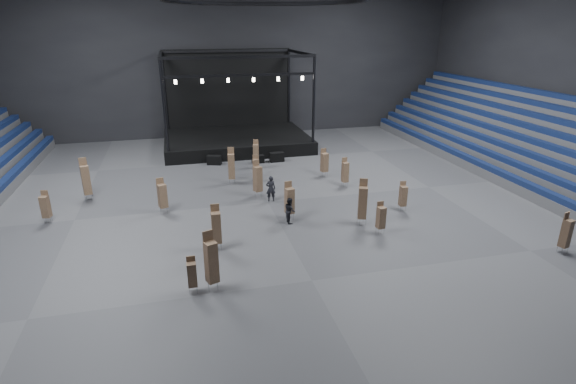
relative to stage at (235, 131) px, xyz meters
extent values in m
plane|color=#454548|center=(0.00, -16.24, -1.45)|extent=(50.00, 50.00, 0.00)
cube|color=black|center=(0.00, 4.76, 7.55)|extent=(50.00, 0.20, 18.00)
cube|color=black|center=(0.00, -37.24, 7.55)|extent=(50.00, 0.20, 18.00)
cube|color=#4F4F51|center=(21.40, -16.24, -1.08)|extent=(7.20, 40.00, 0.75)
cube|color=#0E1B3F|center=(18.12, -16.24, -0.50)|extent=(0.59, 40.00, 0.40)
cube|color=#4F4F51|center=(21.85, -16.24, -0.70)|extent=(6.30, 40.00, 1.50)
cube|color=#0E1B3F|center=(19.02, -16.24, 0.25)|extent=(0.59, 40.00, 0.40)
cube|color=#4F4F51|center=(22.30, -16.24, -0.33)|extent=(5.40, 40.00, 2.25)
cube|color=#0E1B3F|center=(19.91, -16.24, 1.00)|extent=(0.59, 40.00, 0.40)
cube|color=#4F4F51|center=(22.75, -16.24, 0.05)|extent=(4.50, 40.00, 3.00)
cube|color=#0E1B3F|center=(20.82, -16.24, 1.75)|extent=(0.59, 40.00, 0.40)
cube|color=#4F4F51|center=(23.20, -16.24, 0.42)|extent=(3.60, 40.00, 3.75)
cube|color=#0E1B3F|center=(21.71, -16.24, 2.50)|extent=(0.59, 40.00, 0.40)
cube|color=#4F4F51|center=(23.65, -16.24, 0.80)|extent=(2.70, 40.00, 4.50)
cube|color=#0E1B3F|center=(22.61, -16.24, 3.25)|extent=(0.59, 40.00, 0.40)
cube|color=#4F4F51|center=(24.10, -16.24, 1.17)|extent=(1.80, 40.00, 5.25)
cube|color=#0E1B3F|center=(23.52, -16.24, 4.00)|extent=(0.59, 40.00, 0.40)
cube|color=#4F4F51|center=(24.55, -16.24, 1.55)|extent=(0.90, 40.00, 6.00)
cube|color=#0E1B3F|center=(24.41, -16.24, 4.75)|extent=(0.59, 40.00, 0.40)
cube|color=black|center=(0.00, -0.74, -0.85)|extent=(14.00, 10.00, 1.20)
cube|color=black|center=(0.00, 4.06, 3.75)|extent=(13.30, 0.30, 8.00)
cylinder|color=black|center=(-6.60, -5.34, 3.65)|extent=(0.24, 0.24, 7.80)
cylinder|color=black|center=(-6.60, 3.86, 3.65)|extent=(0.24, 0.24, 7.80)
cylinder|color=black|center=(6.60, -5.34, 3.65)|extent=(0.24, 0.24, 7.80)
cylinder|color=black|center=(6.60, 3.86, 3.65)|extent=(0.24, 0.24, 7.80)
cube|color=black|center=(0.00, -5.34, 7.55)|extent=(13.40, 0.25, 0.25)
cube|color=black|center=(0.00, 3.86, 7.55)|extent=(13.40, 0.25, 0.25)
cube|color=black|center=(0.00, -5.34, 6.05)|extent=(13.40, 0.20, 0.20)
cylinder|color=white|center=(-5.50, -5.34, 5.65)|extent=(0.24, 0.24, 0.35)
cylinder|color=white|center=(-3.30, -5.34, 5.65)|extent=(0.24, 0.24, 0.35)
cylinder|color=white|center=(-1.10, -5.34, 5.65)|extent=(0.24, 0.24, 0.35)
cylinder|color=white|center=(1.10, -5.34, 5.65)|extent=(0.24, 0.24, 0.35)
cylinder|color=white|center=(3.30, -5.34, 5.65)|extent=(0.24, 0.24, 0.35)
cylinder|color=white|center=(5.50, -5.34, 5.65)|extent=(0.24, 0.24, 0.35)
cube|color=black|center=(-2.76, -6.32, -1.05)|extent=(1.33, 0.95, 0.80)
cube|color=black|center=(1.06, -6.81, -1.10)|extent=(1.10, 0.62, 0.70)
cube|color=black|center=(2.78, -6.79, -1.03)|extent=(1.28, 0.68, 0.84)
cylinder|color=silver|center=(0.45, -8.42, -1.26)|extent=(0.03, 0.03, 0.38)
cylinder|color=silver|center=(0.45, -8.05, -1.26)|extent=(0.03, 0.03, 0.38)
cylinder|color=silver|center=(0.82, -8.42, -1.26)|extent=(0.03, 0.03, 0.38)
cylinder|color=silver|center=(0.82, -8.05, -1.26)|extent=(0.03, 0.03, 0.38)
cube|color=#8B6B4D|center=(0.64, -8.24, -0.23)|extent=(0.55, 0.55, 1.68)
cube|color=#8B6B4D|center=(0.68, -8.05, 0.57)|extent=(0.44, 0.16, 0.93)
cylinder|color=silver|center=(5.26, -22.89, -1.27)|extent=(0.03, 0.03, 0.37)
cylinder|color=silver|center=(5.26, -22.54, -1.27)|extent=(0.03, 0.03, 0.37)
cylinder|color=silver|center=(5.61, -22.89, -1.27)|extent=(0.03, 0.03, 0.37)
cylinder|color=silver|center=(5.61, -22.54, -1.27)|extent=(0.03, 0.03, 0.37)
cube|color=#8B6B4D|center=(5.44, -22.72, -0.43)|extent=(0.47, 0.47, 1.31)
cube|color=#8B6B4D|center=(5.42, -22.53, 0.18)|extent=(0.42, 0.09, 0.72)
cylinder|color=silver|center=(-4.90, -26.52, -1.24)|extent=(0.03, 0.03, 0.43)
cylinder|color=silver|center=(-4.90, -26.11, -1.24)|extent=(0.03, 0.03, 0.43)
cylinder|color=silver|center=(-4.50, -26.52, -1.24)|extent=(0.03, 0.03, 0.43)
cylinder|color=silver|center=(-4.50, -26.11, -1.24)|extent=(0.03, 0.03, 0.43)
cube|color=#8B6B4D|center=(-4.70, -26.32, -0.02)|extent=(0.66, 0.66, 2.02)
cube|color=#8B6B4D|center=(-4.78, -26.12, 0.94)|extent=(0.48, 0.23, 1.11)
cylinder|color=silver|center=(-2.10, -11.94, -1.24)|extent=(0.03, 0.03, 0.42)
cylinder|color=silver|center=(-2.10, -11.54, -1.24)|extent=(0.03, 0.03, 0.42)
cylinder|color=silver|center=(-1.70, -11.94, -1.24)|extent=(0.03, 0.03, 0.42)
cylinder|color=silver|center=(-1.70, -11.54, -1.24)|extent=(0.03, 0.03, 0.42)
cube|color=#8B6B4D|center=(-1.90, -11.74, -0.05)|extent=(0.57, 0.57, 1.95)
cube|color=#8B6B4D|center=(-1.87, -11.53, 0.87)|extent=(0.49, 0.13, 1.07)
cylinder|color=silver|center=(13.83, -27.50, -1.27)|extent=(0.03, 0.03, 0.36)
cylinder|color=silver|center=(13.83, -27.15, -1.27)|extent=(0.03, 0.03, 0.36)
cylinder|color=silver|center=(14.17, -27.50, -1.27)|extent=(0.03, 0.03, 0.36)
cylinder|color=silver|center=(14.17, -27.15, -1.27)|extent=(0.03, 0.03, 0.36)
cube|color=#8B6B4D|center=(14.00, -27.32, -0.30)|extent=(0.54, 0.54, 1.58)
cube|color=#8B6B4D|center=(13.95, -27.15, 0.44)|extent=(0.42, 0.16, 0.87)
cylinder|color=silver|center=(-12.36, -12.94, -1.23)|extent=(0.03, 0.03, 0.45)
cylinder|color=silver|center=(-12.36, -12.52, -1.23)|extent=(0.03, 0.03, 0.45)
cylinder|color=silver|center=(-11.94, -12.94, -1.23)|extent=(0.03, 0.03, 0.45)
cylinder|color=silver|center=(-11.94, -12.52, -1.23)|extent=(0.03, 0.03, 0.45)
cube|color=#8B6B4D|center=(-12.15, -12.73, 0.03)|extent=(0.66, 0.66, 2.07)
cube|color=#8B6B4D|center=(-12.21, -12.52, 1.02)|extent=(0.51, 0.21, 1.14)
cylinder|color=silver|center=(6.17, -14.65, -1.27)|extent=(0.03, 0.03, 0.37)
cylinder|color=silver|center=(6.17, -14.30, -1.27)|extent=(0.03, 0.03, 0.37)
cylinder|color=silver|center=(6.52, -14.65, -1.27)|extent=(0.03, 0.03, 0.37)
cylinder|color=silver|center=(6.52, -14.30, -1.27)|extent=(0.03, 0.03, 0.37)
cube|color=#8B6B4D|center=(6.35, -14.47, -0.32)|extent=(0.49, 0.49, 1.52)
cube|color=#8B6B4D|center=(6.33, -14.29, 0.39)|extent=(0.43, 0.10, 0.83)
cylinder|color=silver|center=(0.55, -19.59, -1.24)|extent=(0.03, 0.03, 0.42)
cylinder|color=silver|center=(0.55, -19.18, -1.24)|extent=(0.03, 0.03, 0.42)
cylinder|color=silver|center=(0.95, -19.59, -1.24)|extent=(0.03, 0.03, 0.42)
cylinder|color=silver|center=(0.95, -19.18, -1.24)|extent=(0.03, 0.03, 0.42)
cube|color=#8B6B4D|center=(0.75, -19.38, -0.20)|extent=(0.59, 0.59, 1.66)
cube|color=#8B6B4D|center=(0.72, -19.17, 0.58)|extent=(0.49, 0.14, 0.91)
cylinder|color=silver|center=(-5.78, -26.51, -1.27)|extent=(0.03, 0.03, 0.35)
cylinder|color=silver|center=(-5.78, -26.18, -1.27)|extent=(0.03, 0.03, 0.35)
cylinder|color=silver|center=(-5.44, -26.51, -1.27)|extent=(0.03, 0.03, 0.35)
cylinder|color=silver|center=(-5.44, -26.18, -1.27)|extent=(0.03, 0.03, 0.35)
cube|color=#8B6B4D|center=(-5.61, -26.34, -0.51)|extent=(0.42, 0.42, 1.17)
cube|color=#8B6B4D|center=(-5.61, -26.17, 0.02)|extent=(0.41, 0.05, 0.64)
cylinder|color=silver|center=(8.18, -20.03, -1.27)|extent=(0.03, 0.03, 0.36)
cylinder|color=silver|center=(8.18, -19.69, -1.27)|extent=(0.03, 0.03, 0.36)
cylinder|color=silver|center=(8.52, -20.03, -1.27)|extent=(0.03, 0.03, 0.36)
cylinder|color=silver|center=(8.52, -19.69, -1.27)|extent=(0.03, 0.03, 0.36)
cube|color=#8B6B4D|center=(8.35, -19.86, -0.42)|extent=(0.46, 0.46, 1.34)
cube|color=#8B6B4D|center=(8.36, -19.68, 0.20)|extent=(0.41, 0.08, 0.74)
cylinder|color=silver|center=(-0.12, -11.67, -1.28)|extent=(0.03, 0.03, 0.35)
cylinder|color=silver|center=(-0.12, -11.34, -1.28)|extent=(0.03, 0.03, 0.35)
cylinder|color=silver|center=(0.21, -11.67, -1.28)|extent=(0.03, 0.03, 0.35)
cylinder|color=silver|center=(0.21, -11.34, -1.28)|extent=(0.03, 0.03, 0.35)
cube|color=#8B6B4D|center=(0.04, -11.50, -0.40)|extent=(0.47, 0.47, 1.40)
cube|color=#8B6B4D|center=(0.02, -11.33, 0.25)|extent=(0.40, 0.10, 0.77)
cylinder|color=silver|center=(4.67, -21.44, -1.24)|extent=(0.03, 0.03, 0.43)
cylinder|color=silver|center=(4.67, -21.03, -1.24)|extent=(0.03, 0.03, 0.43)
cylinder|color=silver|center=(5.08, -21.44, -1.24)|extent=(0.03, 0.03, 0.43)
cylinder|color=silver|center=(5.08, -21.03, -1.24)|extent=(0.03, 0.03, 0.43)
cube|color=#8B6B4D|center=(4.88, -21.24, -0.02)|extent=(0.66, 0.66, 2.00)
cube|color=#8B6B4D|center=(4.95, -21.04, 0.93)|extent=(0.49, 0.23, 1.10)
cylinder|color=silver|center=(-0.66, -15.21, -1.24)|extent=(0.03, 0.03, 0.43)
cylinder|color=silver|center=(-0.66, -14.80, -1.24)|extent=(0.03, 0.03, 0.43)
cylinder|color=silver|center=(-0.25, -15.21, -1.24)|extent=(0.03, 0.03, 0.43)
cylinder|color=silver|center=(-0.25, -14.80, -1.24)|extent=(0.03, 0.03, 0.43)
cube|color=#8B6B4D|center=(-0.46, -15.01, -0.11)|extent=(0.66, 0.66, 1.82)
cube|color=#8B6B4D|center=(-0.53, -14.81, 0.75)|extent=(0.48, 0.24, 1.00)
cylinder|color=silver|center=(-7.20, -16.65, -1.24)|extent=(0.03, 0.03, 0.42)
cylinder|color=silver|center=(-7.20, -16.25, -1.24)|extent=(0.03, 0.03, 0.42)
cylinder|color=silver|center=(-6.80, -16.65, -1.24)|extent=(0.03, 0.03, 0.42)
cylinder|color=silver|center=(-6.80, -16.25, -1.24)|extent=(0.03, 0.03, 0.42)
cube|color=#8B6B4D|center=(-7.00, -16.45, -0.24)|extent=(0.65, 0.65, 1.58)
cube|color=#8B6B4D|center=(-7.07, -16.25, 0.50)|extent=(0.48, 0.23, 0.87)
cylinder|color=silver|center=(-4.29, -22.54, -1.24)|extent=(0.03, 0.03, 0.41)
cylinder|color=silver|center=(-4.29, -22.15, -1.24)|extent=(0.03, 0.03, 0.41)
cylinder|color=silver|center=(-3.90, -22.54, -1.24)|extent=(0.03, 0.03, 0.41)
cylinder|color=silver|center=(-3.90, -22.15, -1.24)|extent=(0.03, 0.03, 0.41)
cube|color=#8B6B4D|center=(-4.10, -22.34, -0.16)|extent=(0.50, 0.50, 1.76)
cube|color=#8B6B4D|center=(-4.10, -22.14, 0.67)|extent=(0.47, 0.06, 0.97)
cylinder|color=silver|center=(-14.18, -16.42, -1.26)|extent=(0.03, 0.03, 0.38)
cylinder|color=silver|center=(-14.18, -16.07, -1.26)|extent=(0.03, 0.03, 0.38)
cylinder|color=silver|center=(-13.82, -16.42, -1.26)|extent=(0.03, 0.03, 0.38)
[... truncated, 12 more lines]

